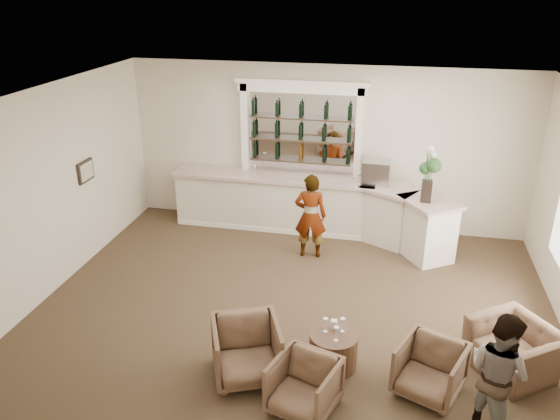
% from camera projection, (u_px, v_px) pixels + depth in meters
% --- Properties ---
extents(ground, '(8.00, 8.00, 0.00)m').
position_uv_depth(ground, '(292.00, 314.00, 8.45)').
color(ground, '#4D3926').
rests_on(ground, ground).
extents(room_shell, '(8.04, 7.02, 3.32)m').
position_uv_depth(room_shell, '(313.00, 157.00, 8.13)').
color(room_shell, beige).
rests_on(room_shell, ground).
extents(bar_counter, '(5.72, 1.80, 1.14)m').
position_uv_depth(bar_counter, '(313.00, 206.00, 10.94)').
color(bar_counter, white).
rests_on(bar_counter, ground).
extents(back_bar_alcove, '(2.64, 0.25, 3.00)m').
position_uv_depth(back_bar_alcove, '(301.00, 129.00, 10.80)').
color(back_bar_alcove, white).
rests_on(back_bar_alcove, ground).
extents(cocktail_table, '(0.65, 0.65, 0.50)m').
position_uv_depth(cocktail_table, '(333.00, 350.00, 7.25)').
color(cocktail_table, brown).
rests_on(cocktail_table, ground).
extents(sommelier, '(0.61, 0.43, 1.60)m').
position_uv_depth(sommelier, '(310.00, 216.00, 9.93)').
color(sommelier, gray).
rests_on(sommelier, ground).
extents(guest, '(0.93, 0.94, 1.53)m').
position_uv_depth(guest, '(498.00, 373.00, 6.06)').
color(guest, gray).
rests_on(guest, ground).
extents(armchair_left, '(1.11, 1.13, 0.79)m').
position_uv_depth(armchair_left, '(247.00, 350.00, 7.01)').
color(armchair_left, brown).
rests_on(armchair_left, ground).
extents(armchair_center, '(0.93, 0.94, 0.68)m').
position_uv_depth(armchair_center, '(304.00, 386.00, 6.48)').
color(armchair_center, brown).
rests_on(armchair_center, ground).
extents(armchair_right, '(0.99, 1.00, 0.70)m').
position_uv_depth(armchair_right, '(430.00, 370.00, 6.73)').
color(armchair_right, brown).
rests_on(armchair_right, ground).
extents(armchair_far, '(1.34, 1.36, 0.67)m').
position_uv_depth(armchair_far, '(514.00, 349.00, 7.14)').
color(armchair_far, brown).
rests_on(armchair_far, ground).
extents(espresso_machine, '(0.53, 0.46, 0.45)m').
position_uv_depth(espresso_machine, '(376.00, 172.00, 10.46)').
color(espresso_machine, '#ADADB2').
rests_on(espresso_machine, bar_counter).
extents(flower_vase, '(0.27, 0.27, 1.03)m').
position_uv_depth(flower_vase, '(429.00, 170.00, 9.46)').
color(flower_vase, black).
rests_on(flower_vase, bar_counter).
extents(wine_glass_bar_left, '(0.07, 0.07, 0.21)m').
position_uv_depth(wine_glass_bar_left, '(255.00, 170.00, 10.96)').
color(wine_glass_bar_left, white).
rests_on(wine_glass_bar_left, bar_counter).
extents(wine_glass_bar_right, '(0.07, 0.07, 0.21)m').
position_uv_depth(wine_glass_bar_right, '(359.00, 178.00, 10.49)').
color(wine_glass_bar_right, white).
rests_on(wine_glass_bar_right, bar_counter).
extents(wine_glass_tbl_a, '(0.07, 0.07, 0.21)m').
position_uv_depth(wine_glass_tbl_a, '(325.00, 325.00, 7.16)').
color(wine_glass_tbl_a, white).
rests_on(wine_glass_tbl_a, cocktail_table).
extents(wine_glass_tbl_b, '(0.07, 0.07, 0.21)m').
position_uv_depth(wine_glass_tbl_b, '(343.00, 325.00, 7.16)').
color(wine_glass_tbl_b, white).
rests_on(wine_glass_tbl_b, cocktail_table).
extents(wine_glass_tbl_c, '(0.07, 0.07, 0.21)m').
position_uv_depth(wine_glass_tbl_c, '(336.00, 334.00, 6.98)').
color(wine_glass_tbl_c, white).
rests_on(wine_glass_tbl_c, cocktail_table).
extents(napkin_holder, '(0.08, 0.08, 0.12)m').
position_uv_depth(napkin_holder, '(334.00, 324.00, 7.26)').
color(napkin_holder, white).
rests_on(napkin_holder, cocktail_table).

